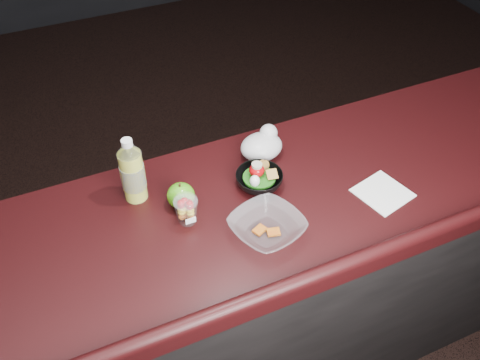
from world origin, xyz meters
name	(u,v)px	position (x,y,z in m)	size (l,w,h in m)	color
room_shell	(301,13)	(0.00, 0.00, 1.83)	(8.00, 8.00, 8.00)	black
counter	(238,298)	(0.00, 0.30, 0.51)	(4.06, 0.71, 1.02)	black
lemonade_bottle	(133,174)	(-0.28, 0.49, 1.12)	(0.08, 0.08, 0.24)	gold
fruit_cup	(186,208)	(-0.17, 0.31, 1.08)	(0.08, 0.08, 0.11)	white
green_apple	(181,196)	(-0.16, 0.39, 1.06)	(0.09, 0.09, 0.09)	#2B9110
plastic_bag	(262,145)	(0.19, 0.51, 1.07)	(0.15, 0.13, 0.11)	silver
snack_bowl	(259,179)	(0.11, 0.37, 1.05)	(0.16, 0.16, 0.09)	black
takeout_bowl	(267,227)	(0.04, 0.16, 1.05)	(0.27, 0.27, 0.05)	silver
paper_napkin	(383,193)	(0.48, 0.16, 1.02)	(0.16, 0.16, 0.00)	white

